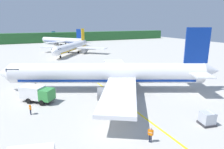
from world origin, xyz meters
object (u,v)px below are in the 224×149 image
Objects in this scene: airliner_mid_apron at (73,47)px; service_truck_fuel at (37,93)px; cargo_container_near at (207,118)px; crew_loader_right at (116,101)px; airliner_far_taxiway at (62,40)px; crew_loader_left at (30,108)px; airliner_distant at (41,39)px; airliner_foreground at (110,74)px; crew_marshaller at (151,134)px.

service_truck_fuel is (-18.70, -50.23, -1.34)m from airliner_mid_apron.
crew_loader_right is (-8.31, 9.70, 0.19)m from cargo_container_near.
airliner_far_taxiway is 17.09× the size of crew_loader_left.
airliner_distant is 121.24m from crew_loader_right.
airliner_foreground reaches higher than crew_loader_right.
service_truck_fuel is 3.16× the size of crew_marshaller.
airliner_mid_apron is 63.66m from airliner_distant.
service_truck_fuel is (-12.89, -113.62, -0.40)m from airliner_distant.
airliner_distant is 119.05m from crew_loader_left.
crew_loader_right is (-8.03, -57.82, -1.77)m from airliner_mid_apron.
airliner_foreground is at bearing 79.77° from crew_marshaller.
airliner_foreground reaches higher than service_truck_fuel.
service_truck_fuel is at bearing 144.56° from crew_loader_right.
airliner_far_taxiway is 15.33× the size of crew_loader_right.
crew_loader_right is at bearing 130.59° from cargo_container_near.
airliner_foreground is 13.36m from service_truck_fuel.
airliner_foreground is at bearing 17.66° from crew_loader_left.
airliner_distant is (-8.62, 27.96, -0.74)m from airliner_far_taxiway.
airliner_far_taxiway is 29.27m from airliner_distant.
airliner_mid_apron is at bearing 83.78° from airliner_foreground.
airliner_mid_apron is 53.62m from service_truck_fuel.
crew_marshaller is at bearing -48.41° from crew_loader_left.
crew_loader_right is at bearing -91.05° from airliner_distant.
airliner_distant is 114.35m from service_truck_fuel.
airliner_far_taxiway is at bearing 75.79° from crew_loader_left.
crew_loader_right reaches higher than crew_marshaller.
airliner_distant reaches higher than cargo_container_near.
airliner_foreground is 1.43× the size of airliner_far_taxiway.
airliner_foreground is 17.93m from crew_marshaller.
airliner_mid_apron is 58.38m from crew_loader_left.
crew_loader_left is at bearing -104.21° from airliner_far_taxiway.
airliner_mid_apron is 16.60× the size of crew_loader_right.
airliner_foreground is at bearing 0.31° from service_truck_fuel.
cargo_container_near is at bearing -91.42° from airliner_far_taxiway.
crew_loader_right is at bearing 86.56° from crew_marshaller.
service_truck_fuel is 3.12× the size of crew_loader_right.
service_truck_fuel reaches higher than crew_loader_left.
airliner_foreground is at bearing -95.53° from airliner_far_taxiway.
airliner_far_taxiway is at bearing 83.36° from crew_loader_right.
cargo_container_near is 8.90m from crew_marshaller.
airliner_foreground is 21.94× the size of crew_loader_right.
crew_marshaller is (-8.63, -67.66, -1.79)m from airliner_mid_apron.
service_truck_fuel is 4.79m from crew_loader_left.
crew_marshaller is (-2.82, -131.05, -0.85)m from airliner_distant.
service_truck_fuel is at bearing 137.66° from cargo_container_near.
airliner_distant is 131.08m from crew_marshaller.
airliner_mid_apron reaches higher than crew_loader_right.
cargo_container_near is at bearing -32.06° from crew_loader_left.
crew_loader_right is at bearing -96.64° from airliner_far_taxiway.
airliner_foreground is 8.41m from crew_loader_right.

